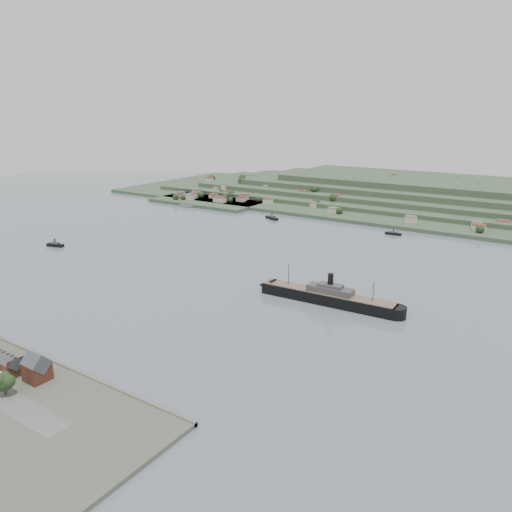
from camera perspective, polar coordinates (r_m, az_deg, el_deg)
The scene contains 8 objects.
ground at distance 378.81m, azimuth -5.00°, elevation -2.47°, with size 1400.00×1400.00×0.00m, color slate.
gabled_building at distance 255.67m, azimuth -23.77°, elevation -11.62°, with size 10.40×10.18×14.09m.
far_peninsula at distance 708.99m, azimuth 17.19°, elevation 6.76°, with size 760.00×309.00×30.00m.
steamship at distance 331.32m, azimuth 7.72°, elevation -4.54°, with size 104.00×16.66×24.94m.
tugboat at distance 497.71m, azimuth -21.97°, elevation 1.22°, with size 17.49×8.58×7.61m.
ferry_west at distance 578.19m, azimuth 1.83°, elevation 4.40°, with size 19.85×12.63×7.24m.
ferry_east at distance 524.22m, azimuth 15.42°, elevation 2.51°, with size 16.49×5.51×6.09m.
fig_tree at distance 248.97m, azimuth -26.93°, elevation -12.71°, with size 9.73×8.43×10.86m.
Camera 1 is at (225.23, -278.82, 122.57)m, focal length 35.00 mm.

